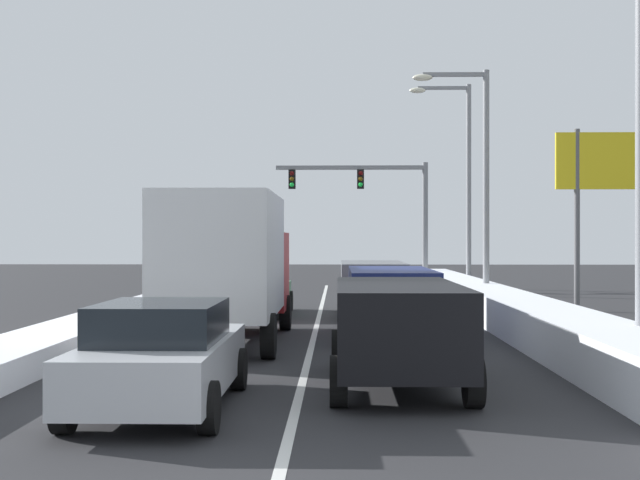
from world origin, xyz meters
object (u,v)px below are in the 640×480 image
at_px(sedan_silver_center_lane_nearest, 162,355).
at_px(box_truck_center_lane_second, 228,261).
at_px(roadside_sign_right, 613,181).
at_px(suv_navy_right_lane_second, 391,296).
at_px(street_lamp_right_near, 621,101).
at_px(traffic_light_gantry, 378,197).
at_px(sedan_green_center_lane_third, 258,291).
at_px(suv_black_right_lane_nearest, 398,324).
at_px(suv_gray_right_lane_third, 372,283).
at_px(street_lamp_right_far, 461,170).
at_px(street_lamp_right_mid, 476,166).

distance_m(sedan_silver_center_lane_nearest, box_truck_center_lane_second, 7.54).
xyz_separation_m(sedan_silver_center_lane_nearest, roadside_sign_right, (10.20, 12.20, 3.25)).
relative_size(suv_navy_right_lane_second, street_lamp_right_near, 0.61).
relative_size(traffic_light_gantry, roadside_sign_right, 1.37).
distance_m(sedan_green_center_lane_third, roadside_sign_right, 11.11).
relative_size(suv_black_right_lane_nearest, roadside_sign_right, 0.89).
height_order(traffic_light_gantry, roadside_sign_right, traffic_light_gantry).
relative_size(suv_gray_right_lane_third, street_lamp_right_far, 0.54).
distance_m(suv_navy_right_lane_second, street_lamp_right_far, 17.30).
height_order(sedan_silver_center_lane_nearest, sedan_green_center_lane_third, same).
bearing_deg(street_lamp_right_far, street_lamp_right_near, -90.80).
distance_m(suv_black_right_lane_nearest, suv_gray_right_lane_third, 12.93).
height_order(sedan_green_center_lane_third, street_lamp_right_near, street_lamp_right_near).
distance_m(box_truck_center_lane_second, sedan_green_center_lane_third, 7.58).
height_order(suv_gray_right_lane_third, street_lamp_right_mid, street_lamp_right_mid).
distance_m(suv_black_right_lane_nearest, traffic_light_gantry, 28.56).
bearing_deg(street_lamp_right_far, sedan_silver_center_lane_nearest, -107.35).
bearing_deg(suv_gray_right_lane_third, suv_black_right_lane_nearest, -90.49).
bearing_deg(traffic_light_gantry, street_lamp_right_mid, -77.48).
xyz_separation_m(street_lamp_right_near, roadside_sign_right, (2.74, 8.95, -0.82)).
bearing_deg(sedan_silver_center_lane_nearest, suv_gray_right_lane_third, 76.57).
height_order(suv_navy_right_lane_second, street_lamp_right_far, street_lamp_right_far).
relative_size(sedan_silver_center_lane_nearest, roadside_sign_right, 0.82).
height_order(sedan_silver_center_lane_nearest, traffic_light_gantry, traffic_light_gantry).
relative_size(suv_gray_right_lane_third, traffic_light_gantry, 0.65).
xyz_separation_m(suv_gray_right_lane_third, street_lamp_right_mid, (3.69, 2.81, 3.92)).
distance_m(suv_navy_right_lane_second, suv_gray_right_lane_third, 6.25).
distance_m(sedan_silver_center_lane_nearest, roadside_sign_right, 16.23).
distance_m(sedan_silver_center_lane_nearest, sedan_green_center_lane_third, 14.95).
distance_m(suv_navy_right_lane_second, street_lamp_right_near, 7.56).
height_order(sedan_silver_center_lane_nearest, street_lamp_right_mid, street_lamp_right_mid).
bearing_deg(street_lamp_right_mid, box_truck_center_lane_second, -125.55).
distance_m(sedan_silver_center_lane_nearest, street_lamp_right_far, 26.43).
bearing_deg(suv_navy_right_lane_second, suv_gray_right_lane_third, 91.71).
distance_m(box_truck_center_lane_second, street_lamp_right_near, 9.09).
bearing_deg(suv_black_right_lane_nearest, box_truck_center_lane_second, 122.07).
bearing_deg(sedan_green_center_lane_third, roadside_sign_right, -15.02).
relative_size(sedan_green_center_lane_third, traffic_light_gantry, 0.60).
bearing_deg(sedan_green_center_lane_third, suv_black_right_lane_nearest, -75.03).
bearing_deg(suv_gray_right_lane_third, sedan_silver_center_lane_nearest, -103.43).
distance_m(box_truck_center_lane_second, street_lamp_right_far, 19.37).
bearing_deg(box_truck_center_lane_second, suv_gray_right_lane_third, 64.08).
bearing_deg(suv_navy_right_lane_second, sedan_green_center_lane_third, 120.79).
distance_m(sedan_green_center_lane_third, street_lamp_right_near, 14.49).
distance_m(box_truck_center_lane_second, traffic_light_gantry, 23.36).
height_order(box_truck_center_lane_second, street_lamp_right_mid, street_lamp_right_mid).
bearing_deg(suv_navy_right_lane_second, traffic_light_gantry, 88.12).
height_order(street_lamp_right_mid, street_lamp_right_far, street_lamp_right_far).
distance_m(suv_gray_right_lane_third, sedan_green_center_lane_third, 3.61).
xyz_separation_m(suv_black_right_lane_nearest, box_truck_center_lane_second, (-3.48, 5.55, 0.88)).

